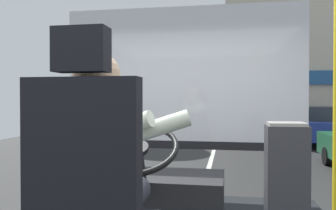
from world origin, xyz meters
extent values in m
cube|color=#2B2B2B|center=(0.00, 8.80, -0.03)|extent=(18.00, 44.00, 0.05)
cube|color=silver|center=(0.00, 8.80, 0.00)|extent=(0.12, 39.60, 0.00)
cube|color=black|center=(-0.11, -0.63, 1.48)|extent=(0.48, 0.10, 0.66)
cube|color=black|center=(-0.11, -0.63, 1.92)|extent=(0.22, 0.10, 0.18)
cylinder|color=#282833|center=(-0.02, -0.32, 1.23)|extent=(0.15, 0.43, 0.15)
cylinder|color=#282833|center=(-0.20, -0.32, 1.23)|extent=(0.15, 0.43, 0.15)
cylinder|color=silver|center=(-0.11, -0.47, 1.44)|extent=(0.32, 0.32, 0.58)
cube|color=black|center=(-0.11, -0.30, 1.51)|extent=(0.06, 0.01, 0.36)
sphere|color=tan|center=(-0.11, -0.47, 1.83)|extent=(0.22, 0.22, 0.22)
cylinder|color=silver|center=(-0.02, -0.18, 1.53)|extent=(0.62, 0.22, 0.27)
cylinder|color=silver|center=(-0.20, -0.18, 1.53)|extent=(0.62, 0.22, 0.27)
cube|color=black|center=(-0.11, 0.68, 0.94)|extent=(1.10, 0.56, 0.40)
cylinder|color=black|center=(-0.11, 0.31, 1.23)|extent=(0.07, 0.25, 0.38)
torus|color=black|center=(-0.11, 0.22, 1.40)|extent=(0.55, 0.50, 0.29)
cylinder|color=black|center=(-0.11, 0.22, 1.40)|extent=(0.15, 0.15, 0.10)
cube|color=#333338|center=(0.84, 0.38, 1.14)|extent=(0.26, 0.23, 0.82)
cube|color=#9E9993|center=(0.84, 0.38, 1.56)|extent=(0.23, 0.21, 0.02)
cube|color=silver|center=(0.00, 1.62, 1.99)|extent=(2.50, 0.01, 1.40)
cube|color=black|center=(0.00, 1.62, 1.25)|extent=(2.50, 0.08, 0.08)
cylinder|color=#4C3828|center=(-3.62, 11.53, 1.43)|extent=(0.35, 0.35, 2.86)
sphere|color=#275A2D|center=(-3.62, 11.53, 3.83)|extent=(2.96, 2.96, 2.96)
cube|color=#BCB29E|center=(5.30, 16.35, 3.36)|extent=(9.94, 5.10, 6.73)
cylinder|color=black|center=(3.00, 7.54, 0.24)|extent=(0.14, 0.47, 0.47)
cube|color=navy|center=(3.88, 12.02, 0.60)|extent=(1.75, 4.14, 0.66)
cube|color=#282D33|center=(3.88, 11.78, 1.19)|extent=(1.44, 2.28, 0.51)
cylinder|color=black|center=(4.71, 13.31, 0.27)|extent=(0.14, 0.54, 0.54)
cylinder|color=black|center=(3.05, 13.31, 0.27)|extent=(0.14, 0.54, 0.54)
cylinder|color=black|center=(3.05, 10.74, 0.27)|extent=(0.14, 0.54, 0.54)
cube|color=#474C51|center=(4.29, 16.54, 0.52)|extent=(1.88, 4.37, 0.57)
cube|color=#282D33|center=(4.29, 16.28, 1.02)|extent=(1.55, 2.40, 0.44)
cylinder|color=black|center=(5.18, 17.90, 0.23)|extent=(0.14, 0.47, 0.47)
cylinder|color=black|center=(3.39, 17.90, 0.23)|extent=(0.14, 0.47, 0.47)
cylinder|color=black|center=(5.18, 15.19, 0.23)|extent=(0.14, 0.47, 0.47)
cylinder|color=black|center=(3.39, 15.19, 0.23)|extent=(0.14, 0.47, 0.47)
camera|label=1|loc=(0.47, -1.93, 1.72)|focal=36.73mm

